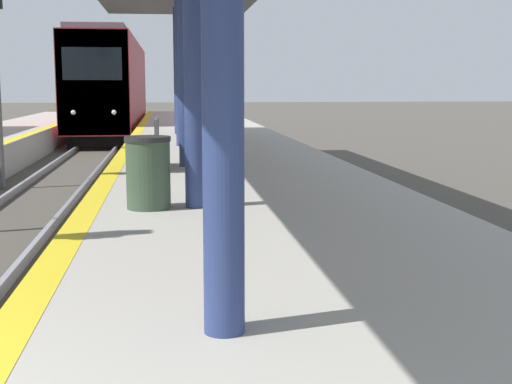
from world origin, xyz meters
TOP-DOWN VIEW (x-y plane):
  - train at (0.00, 32.96)m, footprint 2.61×18.42m
  - trash_bin at (2.40, 6.41)m, footprint 0.57×0.57m
  - bench at (2.32, 10.69)m, footprint 0.44×1.54m

SIDE VIEW (x-z plane):
  - trash_bin at x=2.40m, z-range 0.87..1.76m
  - bench at x=2.32m, z-range 0.90..1.82m
  - train at x=0.00m, z-range 0.04..4.67m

